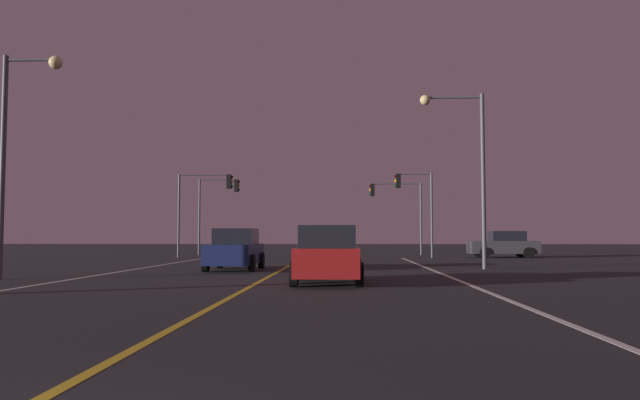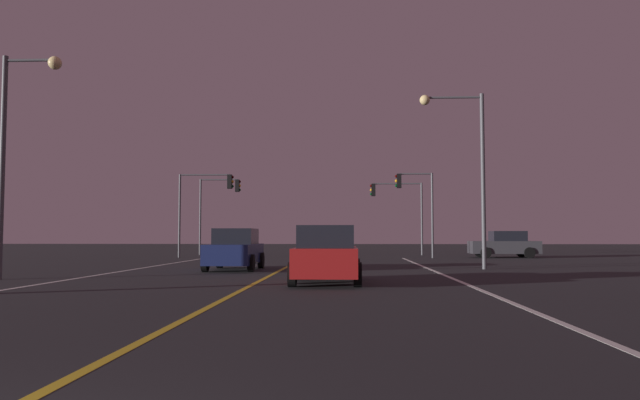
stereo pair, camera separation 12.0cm
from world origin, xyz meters
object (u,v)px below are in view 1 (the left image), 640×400
at_px(car_crossing_side, 504,245).
at_px(traffic_light_near_left, 205,195).
at_px(street_lamp_left_mid, 17,135).
at_px(car_oncoming, 235,250).
at_px(street_lamp_right_far, 467,155).
at_px(traffic_light_far_left, 219,199).
at_px(traffic_light_far_right, 395,201).
at_px(traffic_light_near_right, 414,195).
at_px(car_lead_same_lane, 328,255).

distance_m(car_crossing_side, traffic_light_near_left, 19.47).
xyz_separation_m(traffic_light_near_left, street_lamp_left_mid, (-1.62, -19.51, 0.65)).
height_order(car_oncoming, street_lamp_right_far, street_lamp_right_far).
relative_size(traffic_light_far_left, street_lamp_left_mid, 0.76).
height_order(car_crossing_side, traffic_light_far_right, traffic_light_far_right).
height_order(street_lamp_left_mid, street_lamp_right_far, street_lamp_right_far).
relative_size(car_oncoming, traffic_light_near_right, 0.80).
bearing_deg(car_lead_same_lane, traffic_light_near_left, 22.41).
distance_m(car_lead_same_lane, traffic_light_far_right, 26.61).
bearing_deg(car_lead_same_lane, traffic_light_far_right, -9.01).
distance_m(traffic_light_near_right, street_lamp_right_far, 12.80).
xyz_separation_m(traffic_light_near_right, street_lamp_left_mid, (-14.99, -19.51, 0.71)).
relative_size(traffic_light_near_right, traffic_light_far_right, 1.03).
xyz_separation_m(car_oncoming, street_lamp_right_far, (9.70, 0.96, 4.00)).
distance_m(traffic_light_near_right, traffic_light_far_right, 5.55).
height_order(car_oncoming, car_lead_same_lane, same).
height_order(traffic_light_near_right, traffic_light_far_left, traffic_light_far_left).
height_order(car_lead_same_lane, street_lamp_left_mid, street_lamp_left_mid).
bearing_deg(traffic_light_far_left, street_lamp_left_mid, -93.05).
xyz_separation_m(car_lead_same_lane, street_lamp_left_mid, (-10.11, 1.09, 3.85)).
height_order(traffic_light_far_left, street_lamp_right_far, street_lamp_right_far).
relative_size(car_crossing_side, traffic_light_far_left, 0.77).
height_order(traffic_light_near_right, street_lamp_right_far, street_lamp_right_far).
height_order(car_oncoming, traffic_light_far_right, traffic_light_far_right).
bearing_deg(traffic_light_far_left, street_lamp_right_far, -51.59).
xyz_separation_m(car_lead_same_lane, traffic_light_near_right, (4.88, 20.60, 3.14)).
bearing_deg(car_crossing_side, street_lamp_right_far, 69.88).
height_order(car_crossing_side, street_lamp_right_far, street_lamp_right_far).
height_order(car_crossing_side, traffic_light_near_right, traffic_light_near_right).
xyz_separation_m(car_lead_same_lane, traffic_light_near_left, (-8.49, 20.60, 3.20)).
bearing_deg(traffic_light_near_left, street_lamp_left_mid, -94.75).
bearing_deg(traffic_light_near_right, traffic_light_far_left, -21.94).
distance_m(traffic_light_near_left, street_lamp_left_mid, 19.58).
xyz_separation_m(car_oncoming, car_crossing_side, (14.71, 14.63, 0.00)).
relative_size(car_oncoming, car_crossing_side, 1.00).
bearing_deg(traffic_light_near_left, traffic_light_near_right, 0.00).
bearing_deg(street_lamp_left_mid, car_lead_same_lane, -6.17).
relative_size(car_oncoming, traffic_light_far_left, 0.77).
xyz_separation_m(traffic_light_far_right, traffic_light_far_left, (-12.92, 0.00, 0.20)).
relative_size(traffic_light_near_right, street_lamp_left_mid, 0.74).
distance_m(car_oncoming, traffic_light_far_left, 20.06).
height_order(car_lead_same_lane, street_lamp_right_far, street_lamp_right_far).
height_order(car_lead_same_lane, traffic_light_near_left, traffic_light_near_left).
height_order(traffic_light_far_right, street_lamp_right_far, street_lamp_right_far).
height_order(car_crossing_side, traffic_light_near_left, traffic_light_near_left).
height_order(car_lead_same_lane, traffic_light_near_right, traffic_light_near_right).
xyz_separation_m(traffic_light_far_left, street_lamp_left_mid, (-1.33, -25.01, 0.55)).
xyz_separation_m(car_lead_same_lane, traffic_light_far_right, (4.14, 26.10, 3.10)).
height_order(traffic_light_far_right, traffic_light_far_left, traffic_light_far_left).
distance_m(traffic_light_near_left, traffic_light_far_left, 5.51).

